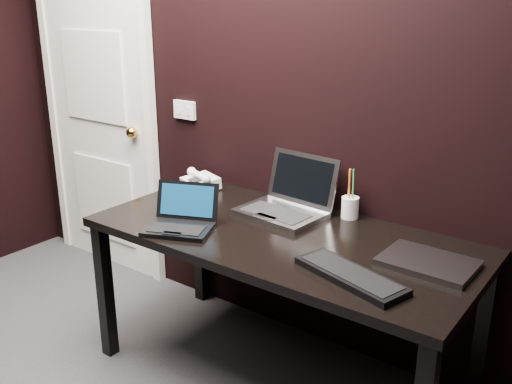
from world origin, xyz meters
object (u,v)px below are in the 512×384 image
Objects in this scene: ext_keyboard at (350,275)px; mobile_phone at (165,193)px; desk at (282,249)px; silver_laptop at (286,204)px; door at (99,109)px; desk_phone at (200,181)px; closed_laptop at (428,263)px; pen_cup at (350,207)px; netbook at (181,221)px.

mobile_phone is (-1.17, 0.23, 0.02)m from ext_keyboard.
desk is 4.12× the size of silver_laptop.
desk_phone is (0.95, -0.12, -0.27)m from door.
door is at bearing 172.29° from closed_laptop.
pen_cup reaches higher than desk_phone.
netbook is 0.83m from ext_keyboard.
pen_cup reaches higher than mobile_phone.
closed_laptop is at bearing -10.72° from silver_laptop.
closed_laptop is (0.19, 0.27, -0.00)m from ext_keyboard.
ext_keyboard is at bearing -62.20° from pen_cup.
desk_phone reaches higher than mobile_phone.
desk is at bearing -19.86° from desk_phone.
desk_phone is at bearing -7.39° from door.
pen_cup is at bearing 5.87° from desk_phone.
door is 1.82m from pen_cup.
pen_cup is (0.85, 0.09, 0.02)m from desk_phone.
netbook is 1.61× the size of desk_phone.
closed_laptop is (2.28, -0.31, -0.29)m from door.
desk is 0.74m from mobile_phone.
netbook is 0.78m from pen_cup.
silver_laptop is 4.72× the size of mobile_phone.
silver_laptop is 0.69m from ext_keyboard.
closed_laptop is (0.74, -0.14, -0.04)m from silver_laptop.
door reaches higher than silver_laptop.
desk_phone reaches higher than ext_keyboard.
silver_laptop is at bearing -153.83° from pen_cup.
door is 1.26× the size of desk.
ext_keyboard is (0.55, -0.41, -0.04)m from silver_laptop.
door reaches higher than desk_phone.
pen_cup is (0.27, 0.13, 0.00)m from silver_laptop.
mobile_phone is at bearing -97.91° from desk_phone.
desk is at bearing 154.81° from ext_keyboard.
netbook is at bearing -150.20° from desk.
pen_cup is at bearing 150.27° from closed_laptop.
desk_phone is (-1.32, 0.18, 0.03)m from closed_laptop.
door is at bearing 164.43° from ext_keyboard.
netbook is 0.88× the size of silver_laptop.
ext_keyboard is 1.23m from desk_phone.
pen_cup reaches higher than desk.
netbook is 1.06m from closed_laptop.
ext_keyboard is at bearing -124.51° from closed_laptop.
netbook is at bearing -25.36° from door.
door is 24.48× the size of mobile_phone.
silver_laptop reaches higher than desk_phone.
pen_cup is (0.88, 0.32, 0.02)m from mobile_phone.
closed_laptop is at bearing 15.91° from netbook.
silver_laptop reaches higher than desk.
desk is 0.27m from silver_laptop.
closed_laptop is at bearing -29.73° from pen_cup.
door is 1.00m from desk_phone.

